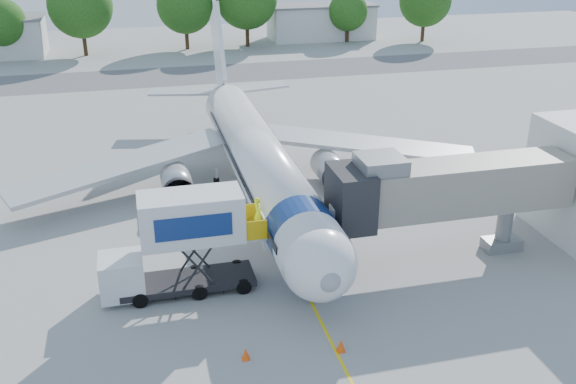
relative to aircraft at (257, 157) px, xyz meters
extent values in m
plane|color=#9A9997|center=(0.00, -4.12, -2.95)|extent=(160.00, 160.00, 0.00)
cube|color=yellow|center=(0.00, -4.12, -2.94)|extent=(0.15, 70.00, 0.01)
cube|color=#59595B|center=(0.00, 37.88, -2.94)|extent=(120.00, 10.00, 0.01)
cylinder|color=white|center=(0.00, -1.12, 0.05)|extent=(3.70, 28.00, 3.70)
sphere|color=white|center=(0.00, -15.12, 0.05)|extent=(3.70, 3.70, 3.70)
sphere|color=gray|center=(0.00, -16.67, 0.05)|extent=(1.10, 1.10, 1.10)
cone|color=white|center=(0.00, 15.88, 0.05)|extent=(3.70, 6.00, 3.70)
cube|color=white|center=(0.00, 16.88, 4.25)|extent=(0.35, 7.26, 8.29)
cube|color=#AAADAF|center=(9.00, 2.38, -0.65)|extent=(16.17, 9.32, 1.42)
cube|color=#AAADAF|center=(-9.00, 2.38, -0.65)|extent=(16.17, 9.32, 1.42)
cylinder|color=#999BA0|center=(5.50, 0.38, -1.65)|extent=(2.10, 3.60, 2.10)
cylinder|color=#999BA0|center=(-5.50, 0.38, -1.65)|extent=(2.10, 3.60, 2.10)
cube|color=black|center=(0.00, -15.42, 0.50)|extent=(2.60, 1.39, 0.81)
cylinder|color=navy|center=(0.00, -12.12, 0.05)|extent=(3.73, 2.00, 3.73)
cylinder|color=silver|center=(0.00, -13.62, -2.20)|extent=(0.16, 0.16, 1.50)
cylinder|color=black|center=(0.00, -13.62, -2.63)|extent=(0.25, 0.64, 0.64)
cylinder|color=black|center=(2.60, 1.88, -2.50)|extent=(0.35, 0.90, 0.90)
cylinder|color=black|center=(-2.60, 1.88, -2.50)|extent=(0.35, 0.90, 0.90)
cube|color=gray|center=(9.00, -11.12, 1.45)|extent=(13.60, 2.60, 2.80)
cube|color=black|center=(2.90, -11.12, 1.45)|extent=(2.00, 3.20, 3.20)
cube|color=slate|center=(4.50, -11.12, 3.25)|extent=(2.40, 2.40, 0.80)
cylinder|color=slate|center=(12.50, -11.12, -1.45)|extent=(0.90, 0.90, 3.00)
cube|color=slate|center=(12.50, -11.12, -2.60)|extent=(2.20, 1.20, 0.70)
cylinder|color=black|center=(11.60, -11.12, -2.60)|extent=(0.30, 0.70, 0.70)
cylinder|color=black|center=(13.40, -11.12, -2.60)|extent=(0.30, 0.70, 0.70)
cube|color=black|center=(-6.00, -11.12, -2.40)|extent=(7.00, 2.30, 0.35)
cube|color=silver|center=(-9.30, -11.12, -1.60)|extent=(2.20, 2.20, 2.10)
cube|color=black|center=(-9.30, -11.12, -1.15)|extent=(1.90, 2.10, 0.70)
cube|color=silver|center=(-5.60, -11.12, 1.30)|extent=(5.20, 2.40, 2.50)
cube|color=navy|center=(-5.60, -12.34, 1.30)|extent=(3.80, 0.04, 1.20)
cube|color=silver|center=(-2.45, -11.12, 0.10)|extent=(1.10, 2.20, 0.10)
cube|color=gold|center=(-2.45, -12.17, 0.65)|extent=(1.10, 0.06, 1.10)
cube|color=gold|center=(-2.45, -10.07, 0.65)|extent=(1.10, 0.06, 1.10)
cylinder|color=black|center=(-3.20, -12.17, -2.55)|extent=(0.80, 0.25, 0.80)
cylinder|color=black|center=(-3.20, -10.07, -2.55)|extent=(0.80, 0.25, 0.80)
cylinder|color=black|center=(-8.50, -12.17, -2.55)|extent=(0.80, 0.25, 0.80)
cylinder|color=black|center=(-8.50, -10.07, -2.55)|extent=(0.80, 0.25, 0.80)
imported|color=#E1FF1A|center=(-2.15, -11.12, 1.08)|extent=(0.47, 0.70, 1.85)
cone|color=#FF500D|center=(0.22, -18.00, -2.63)|extent=(0.40, 0.40, 0.64)
cube|color=#FF500D|center=(0.22, -18.00, -2.93)|extent=(0.37, 0.37, 0.04)
cone|color=#FF500D|center=(-4.09, -17.51, -2.65)|extent=(0.38, 0.38, 0.60)
cube|color=#FF500D|center=(-4.09, -17.51, -2.93)|extent=(0.34, 0.34, 0.03)
cube|color=silver|center=(22.00, 57.88, -0.45)|extent=(16.00, 7.00, 5.00)
cube|color=slate|center=(22.00, 57.88, 2.20)|extent=(16.40, 7.40, 0.30)
cylinder|color=#382314|center=(-23.89, 53.03, -1.50)|extent=(0.56, 0.56, 2.90)
sphere|color=#1C4B14|center=(-23.89, 53.03, 2.05)|extent=(6.44, 6.44, 6.44)
cylinder|color=#382314|center=(-13.58, 53.25, -0.99)|extent=(0.56, 0.56, 3.91)
sphere|color=#1C4B14|center=(-13.58, 53.25, 3.79)|extent=(8.69, 8.69, 8.69)
cylinder|color=#382314|center=(0.65, 54.46, -1.15)|extent=(0.56, 0.56, 3.60)
sphere|color=#1C4B14|center=(0.65, 54.46, 3.26)|extent=(8.01, 8.01, 8.01)
cylinder|color=#382314|center=(9.57, 54.38, -0.93)|extent=(0.56, 0.56, 4.04)
cylinder|color=#382314|center=(25.14, 54.27, -1.61)|extent=(0.56, 0.56, 2.67)
sphere|color=#1C4B14|center=(25.14, 54.27, 1.65)|extent=(5.93, 5.93, 5.93)
cylinder|color=#382314|center=(36.66, 52.01, -1.18)|extent=(0.56, 0.56, 3.54)
sphere|color=#1C4B14|center=(36.66, 52.01, 3.15)|extent=(7.86, 7.86, 7.86)
camera|label=1|loc=(-7.90, -40.60, 15.43)|focal=40.00mm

